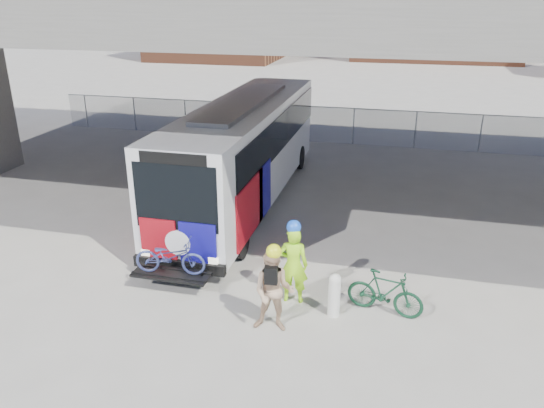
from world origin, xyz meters
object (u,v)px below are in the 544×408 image
(cyclist_hivis, at_px, (293,263))
(cyclist_tan, at_px, (274,290))
(bike_parked, at_px, (385,293))
(bus, at_px, (245,145))
(bollard, at_px, (334,293))

(cyclist_hivis, bearing_deg, cyclist_tan, 77.98)
(bike_parked, bearing_deg, cyclist_tan, 129.86)
(bus, bearing_deg, bollard, -58.06)
(bollard, height_order, cyclist_tan, cyclist_tan)
(bollard, bearing_deg, cyclist_hivis, 159.79)
(bus, xyz_separation_m, bike_parked, (5.34, -6.32, -1.56))
(cyclist_tan, bearing_deg, bollard, 31.09)
(cyclist_hivis, height_order, bike_parked, cyclist_hivis)
(cyclist_tan, bearing_deg, cyclist_hivis, 78.04)
(bus, xyz_separation_m, cyclist_hivis, (3.11, -6.32, -1.06))
(bollard, distance_m, cyclist_hivis, 1.23)
(bus, height_order, bollard, bus)
(bus, height_order, bike_parked, bus)
(bus, relative_size, cyclist_tan, 6.07)
(bus, bearing_deg, cyclist_tan, -68.82)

